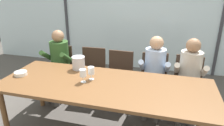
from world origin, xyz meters
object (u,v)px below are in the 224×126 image
Objects in this scene: chair_right_of_center at (154,76)px; chair_near_window_right at (187,80)px; wine_glass_by_left_taster at (91,71)px; wine_glass_near_bucket at (83,73)px; dining_table at (105,88)px; person_olive_shirt at (58,60)px; person_pale_blue_shirt at (154,70)px; chair_center at (119,73)px; chair_left_of_center at (93,69)px; person_beige_jumper at (190,74)px; ice_bucket_primary at (78,63)px; chair_near_curtain at (60,67)px; tasting_bowl at (21,73)px.

chair_near_window_right is at bearing -5.35° from chair_right_of_center.
wine_glass_by_left_taster is 1.00× the size of wine_glass_near_bucket.
person_olive_shirt reaches higher than dining_table.
chair_near_window_right is 5.14× the size of wine_glass_by_left_taster.
dining_table is 2.21× the size of person_pale_blue_shirt.
chair_center is at bearing 77.08° from wine_glass_by_left_taster.
chair_near_window_right is 2.18m from person_olive_shirt.
chair_right_of_center is at bearing -3.56° from chair_left_of_center.
chair_center and chair_right_of_center have the same top height.
person_beige_jumper is 1.65m from ice_bucket_primary.
person_olive_shirt is at bearing -179.77° from chair_right_of_center.
wine_glass_near_bucket is at bearing -136.33° from chair_right_of_center.
person_olive_shirt is at bearing -176.78° from person_beige_jumper.
dining_table is at bearing -44.49° from chair_near_curtain.
chair_near_window_right is 2.48m from tasting_bowl.
person_olive_shirt is at bearing -170.73° from chair_near_window_right.
person_beige_jumper is at bearing -83.66° from chair_near_window_right.
chair_left_of_center is at bearing 170.92° from person_pale_blue_shirt.
tasting_bowl is (-1.17, -0.94, 0.27)m from chair_center.
person_pale_blue_shirt reaches higher than chair_near_window_right.
person_olive_shirt is (-1.09, 0.77, -0.00)m from dining_table.
person_pale_blue_shirt is 1.05m from wine_glass_by_left_taster.
chair_left_of_center is 0.74× the size of person_pale_blue_shirt.
person_beige_jumper is 7.19× the size of tasting_bowl.
ice_bucket_primary reaches higher than tasting_bowl.
person_pale_blue_shirt is (1.08, -0.17, 0.17)m from chair_left_of_center.
chair_near_window_right is 0.56m from person_pale_blue_shirt.
person_pale_blue_shirt reaches higher than chair_left_of_center.
wine_glass_near_bucket is (-0.07, -0.10, 0.00)m from wine_glass_by_left_taster.
chair_near_window_right is (1.07, 0.92, -0.18)m from dining_table.
chair_near_curtain is at bearing -179.62° from chair_center.
chair_center is 0.90m from wine_glass_by_left_taster.
chair_near_curtain is 0.90m from ice_bucket_primary.
ice_bucket_primary is (-0.49, -0.52, 0.34)m from chair_center.
chair_near_window_right is 1.71m from ice_bucket_primary.
chair_near_curtain is at bearing 138.50° from wine_glass_by_left_taster.
chair_center is 1.11m from person_beige_jumper.
tasting_bowl is (-0.67, -0.99, 0.27)m from chair_left_of_center.
chair_left_of_center is 1.08m from chair_right_of_center.
chair_left_of_center is 5.14× the size of wine_glass_near_bucket.
person_pale_blue_shirt is 6.30× the size of ice_bucket_primary.
person_olive_shirt reaches higher than wine_glass_near_bucket.
tasting_bowl is (-2.26, -0.98, 0.27)m from chair_near_window_right.
dining_table is 3.01× the size of chair_near_curtain.
person_pale_blue_shirt is 1.00× the size of person_beige_jumper.
person_olive_shirt is (-0.57, -0.17, 0.17)m from chair_left_of_center.
wine_glass_near_bucket is (0.86, -0.93, 0.36)m from chair_near_curtain.
wine_glass_near_bucket reaches higher than chair_center.
chair_right_of_center is at bearing -174.99° from chair_near_window_right.
wine_glass_by_left_taster is (0.31, -0.86, 0.36)m from chair_left_of_center.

